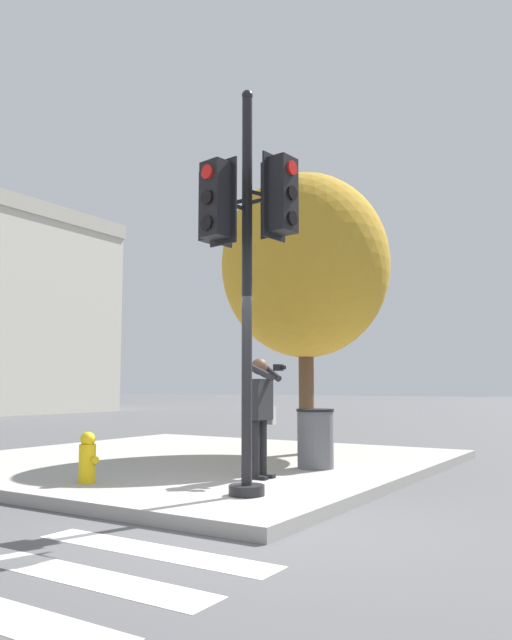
# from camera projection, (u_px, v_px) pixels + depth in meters

# --- Properties ---
(ground_plane) EXTENTS (160.00, 160.00, 0.00)m
(ground_plane) POSITION_uv_depth(u_px,v_px,m) (250.00, 528.00, 6.29)
(ground_plane) COLOR #4C4C4F
(sidewalk_corner) EXTENTS (8.00, 8.00, 0.15)m
(sidewalk_corner) POSITION_uv_depth(u_px,v_px,m) (191.00, 462.00, 11.10)
(sidewalk_corner) COLOR #9E9B96
(sidewalk_corner) RESTS_ON ground_plane
(traffic_signal_pole) EXTENTS (1.39, 1.40, 4.96)m
(traffic_signal_pole) POSITION_uv_depth(u_px,v_px,m) (248.00, 229.00, 7.60)
(traffic_signal_pole) COLOR black
(traffic_signal_pole) RESTS_ON sidewalk_corner
(person_photographer) EXTENTS (0.58, 0.54, 1.66)m
(person_photographer) POSITION_uv_depth(u_px,v_px,m) (261.00, 406.00, 8.73)
(person_photographer) COLOR black
(person_photographer) RESTS_ON sidewalk_corner
(street_tree) EXTENTS (3.26, 3.26, 5.40)m
(street_tree) POSITION_uv_depth(u_px,v_px,m) (305.00, 266.00, 12.12)
(street_tree) COLOR brown
(street_tree) RESTS_ON sidewalk_corner
(fire_hydrant) EXTENTS (0.22, 0.28, 0.67)m
(fire_hydrant) POSITION_uv_depth(u_px,v_px,m) (87.00, 458.00, 8.21)
(fire_hydrant) COLOR yellow
(fire_hydrant) RESTS_ON sidewalk_corner
(trash_bin) EXTENTS (0.59, 0.59, 0.91)m
(trash_bin) POSITION_uv_depth(u_px,v_px,m) (315.00, 438.00, 9.72)
(trash_bin) COLOR #5B5B60
(trash_bin) RESTS_ON sidewalk_corner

